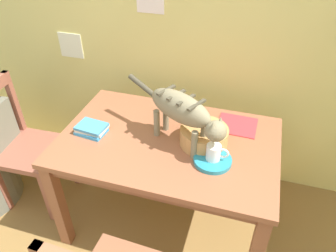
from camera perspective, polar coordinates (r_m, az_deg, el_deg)
name	(u,v)px	position (r m, az deg, el deg)	size (l,w,h in m)	color
wall_rear	(204,18)	(2.25, 6.41, 18.49)	(5.38, 0.11, 2.50)	#E5D87B
dining_table	(168,151)	(1.98, 0.00, -4.42)	(1.30, 0.85, 0.73)	#92553A
cat	(183,111)	(1.75, 2.75, 2.65)	(0.65, 0.37, 0.33)	#807559
saucer_bowl	(213,160)	(1.78, 7.92, -6.03)	(0.21, 0.21, 0.03)	teal
coffee_mug	(214,152)	(1.74, 8.20, -4.63)	(0.12, 0.08, 0.09)	white
magazine	(237,125)	(2.08, 12.15, 0.15)	(0.24, 0.22, 0.01)	red
book_stack	(92,129)	(2.01, -13.40, -0.49)	(0.19, 0.15, 0.05)	#3790D1
wicker_basket	(204,136)	(1.87, 6.40, -1.76)	(0.28, 0.28, 0.11)	tan
wooden_chair_near	(26,148)	(2.48, -23.95, -3.54)	(0.44, 0.44, 0.95)	brown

